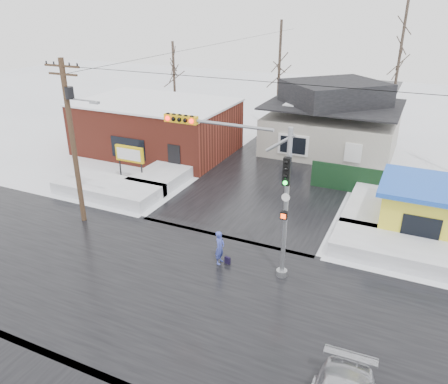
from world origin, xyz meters
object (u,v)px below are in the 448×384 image
at_px(traffic_signal, 252,179).
at_px(marquee_sign, 130,155).
at_px(pedestrian, 220,248).
at_px(utility_pole, 73,134).
at_px(kiosk, 423,208).

xyz_separation_m(traffic_signal, marquee_sign, (-11.43, 6.53, -2.62)).
height_order(marquee_sign, pedestrian, marquee_sign).
height_order(utility_pole, kiosk, utility_pole).
relative_size(utility_pole, pedestrian, 5.32).
xyz_separation_m(marquee_sign, kiosk, (18.50, 0.50, -0.46)).
bearing_deg(marquee_sign, kiosk, 1.55).
bearing_deg(kiosk, traffic_signal, -135.16).
height_order(utility_pole, pedestrian, utility_pole).
distance_m(traffic_signal, utility_pole, 10.39).
bearing_deg(pedestrian, utility_pole, 84.48).
bearing_deg(utility_pole, kiosk, 20.44).
xyz_separation_m(utility_pole, pedestrian, (8.91, -0.73, -4.27)).
distance_m(traffic_signal, pedestrian, 3.97).
height_order(traffic_signal, kiosk, traffic_signal).
height_order(traffic_signal, pedestrian, traffic_signal).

